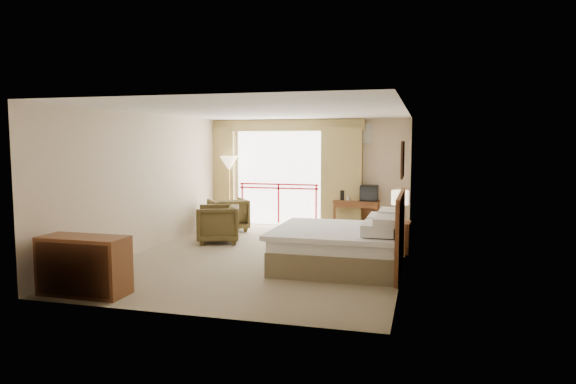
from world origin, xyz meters
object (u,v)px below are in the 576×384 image
(side_table, at_px, (209,222))
(floor_lamp, at_px, (229,166))
(armchair_near, at_px, (218,242))
(table_lamp, at_px, (400,198))
(tv, at_px, (369,193))
(armchair_far, at_px, (228,231))
(wastebasket, at_px, (334,226))
(desk, at_px, (357,207))
(bed, at_px, (342,246))
(dresser, at_px, (84,266))
(nightstand, at_px, (399,237))

(side_table, bearing_deg, floor_lamp, 97.39)
(armchair_near, bearing_deg, table_lamp, 71.18)
(tv, xyz_separation_m, side_table, (-3.31, -1.99, -0.54))
(armchair_far, relative_size, floor_lamp, 0.49)
(wastebasket, xyz_separation_m, side_table, (-2.53, -1.52, 0.22))
(wastebasket, bearing_deg, desk, 47.91)
(wastebasket, bearing_deg, side_table, -149.05)
(desk, bearing_deg, wastebasket, -135.81)
(armchair_far, distance_m, floor_lamp, 1.74)
(floor_lamp, bearing_deg, armchair_far, -70.63)
(floor_lamp, bearing_deg, wastebasket, -6.51)
(bed, height_order, desk, bed)
(armchair_far, xyz_separation_m, armchair_near, (0.33, -1.40, 0.00))
(floor_lamp, bearing_deg, tv, 2.57)
(table_lamp, bearing_deg, armchair_far, 161.60)
(bed, xyz_separation_m, side_table, (-3.26, 1.85, -0.01))
(desk, bearing_deg, armchair_far, -164.99)
(side_table, height_order, dresser, dresser)
(table_lamp, height_order, desk, table_lamp)
(bed, distance_m, desk, 3.91)
(nightstand, height_order, armchair_near, nightstand)
(side_table, bearing_deg, nightstand, -5.18)
(floor_lamp, bearing_deg, desk, 3.75)
(tv, bearing_deg, armchair_far, -155.01)
(tv, distance_m, armchair_near, 3.87)
(desk, relative_size, wastebasket, 3.92)
(tv, bearing_deg, nightstand, -61.79)
(desk, xyz_separation_m, wastebasket, (-0.48, -0.53, -0.42))
(nightstand, height_order, tv, tv)
(floor_lamp, bearing_deg, side_table, -82.61)
(armchair_far, height_order, floor_lamp, floor_lamp)
(nightstand, xyz_separation_m, floor_lamp, (-4.38, 2.21, 1.23))
(table_lamp, bearing_deg, side_table, 175.51)
(nightstand, xyz_separation_m, desk, (-1.14, 2.42, 0.26))
(nightstand, bearing_deg, armchair_far, 164.13)
(table_lamp, bearing_deg, bed, -120.01)
(nightstand, distance_m, wastebasket, 2.49)
(wastebasket, distance_m, armchair_far, 2.54)
(nightstand, relative_size, dresser, 0.48)
(armchair_far, xyz_separation_m, side_table, (-0.04, -1.04, 0.36))
(side_table, xyz_separation_m, floor_lamp, (-0.24, 1.83, 1.16))
(floor_lamp, bearing_deg, table_lamp, -26.22)
(bed, distance_m, dresser, 4.09)
(armchair_far, relative_size, armchair_near, 0.98)
(armchair_far, relative_size, side_table, 1.63)
(wastebasket, relative_size, dresser, 0.23)
(nightstand, relative_size, floor_lamp, 0.34)
(wastebasket, bearing_deg, armchair_near, -139.02)
(wastebasket, distance_m, armchair_near, 2.87)
(dresser, bearing_deg, tv, 57.98)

